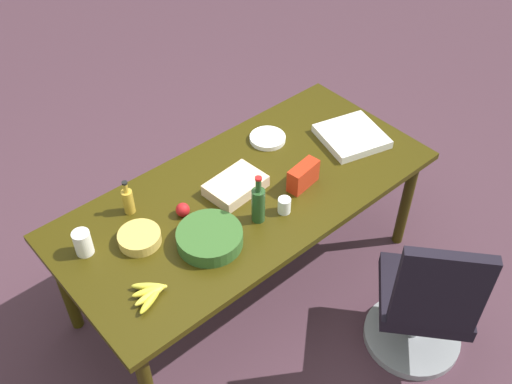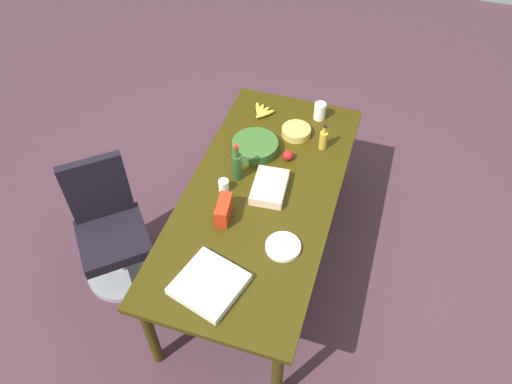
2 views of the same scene
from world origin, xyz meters
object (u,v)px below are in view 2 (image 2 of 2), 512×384
object	(u,v)px
wine_bottle	(237,166)
apple_red	(288,155)
mayo_jar	(320,111)
chip_bowl	(296,132)
conference_table	(261,200)
dressing_bottle	(323,139)
banana_bunch	(262,112)
paper_cup	(224,185)
salad_bowl	(255,146)
chip_bag_red	(224,210)
paper_plate_stack	(283,247)
office_chair	(113,236)
pizza_box	(209,284)
sheet_cake	(270,187)

from	to	relation	value
wine_bottle	apple_red	size ratio (longest dim) A/B	3.90
mayo_jar	chip_bowl	world-z (taller)	mayo_jar
chip_bowl	conference_table	bearing A→B (deg)	173.57
dressing_bottle	banana_bunch	bearing A→B (deg)	66.69
paper_cup	salad_bowl	bearing A→B (deg)	-10.47
salad_bowl	dressing_bottle	size ratio (longest dim) A/B	1.60
conference_table	chip_bag_red	xyz separation A→B (m)	(-0.27, 0.17, 0.14)
paper_plate_stack	paper_cup	size ratio (longest dim) A/B	2.44
office_chair	mayo_jar	world-z (taller)	office_chair
paper_plate_stack	banana_bunch	xyz separation A→B (m)	(1.20, 0.51, 0.01)
pizza_box	paper_plate_stack	xyz separation A→B (m)	(0.39, -0.33, -0.01)
banana_bunch	chip_bowl	world-z (taller)	chip_bowl
paper_plate_stack	chip_bag_red	world-z (taller)	chip_bag_red
chip_bowl	salad_bowl	bearing A→B (deg)	137.30
paper_cup	apple_red	bearing A→B (deg)	-38.45
paper_cup	pizza_box	bearing A→B (deg)	-166.10
pizza_box	salad_bowl	world-z (taller)	salad_bowl
chip_bowl	chip_bag_red	size ratio (longest dim) A/B	1.10
sheet_cake	dressing_bottle	world-z (taller)	dressing_bottle
dressing_bottle	apple_red	distance (m)	0.29
apple_red	paper_plate_stack	bearing A→B (deg)	-166.85
wine_bottle	chip_bowl	world-z (taller)	wine_bottle
wine_bottle	dressing_bottle	distance (m)	0.69
salad_bowl	banana_bunch	size ratio (longest dim) A/B	1.70
apple_red	paper_cup	bearing A→B (deg)	141.55
office_chair	banana_bunch	size ratio (longest dim) A/B	5.03
salad_bowl	chip_bag_red	xyz separation A→B (m)	(-0.66, -0.00, 0.03)
pizza_box	paper_cup	distance (m)	0.76
wine_bottle	office_chair	bearing A→B (deg)	121.04
sheet_cake	paper_cup	size ratio (longest dim) A/B	3.56
office_chair	pizza_box	world-z (taller)	office_chair
chip_bowl	pizza_box	bearing A→B (deg)	174.39
paper_plate_stack	paper_cup	bearing A→B (deg)	56.22
sheet_cake	mayo_jar	xyz separation A→B (m)	(0.86, -0.15, 0.03)
banana_bunch	paper_plate_stack	bearing A→B (deg)	-156.86
conference_table	paper_plate_stack	bearing A→B (deg)	-146.19
dressing_bottle	office_chair	bearing A→B (deg)	126.49
apple_red	office_chair	bearing A→B (deg)	125.00
paper_plate_stack	chip_bag_red	xyz separation A→B (m)	(0.12, 0.43, 0.05)
salad_bowl	wine_bottle	distance (m)	0.31
paper_plate_stack	paper_cup	xyz separation A→B (m)	(0.35, 0.52, 0.03)
chip_bowl	paper_cup	distance (m)	0.78
chip_bag_red	banana_bunch	bearing A→B (deg)	4.35
sheet_cake	wine_bottle	world-z (taller)	wine_bottle
banana_bunch	apple_red	size ratio (longest dim) A/B	2.63
sheet_cake	chip_bag_red	xyz separation A→B (m)	(-0.31, 0.21, 0.03)
banana_bunch	mayo_jar	bearing A→B (deg)	-78.44
salad_bowl	dressing_bottle	bearing A→B (deg)	-68.68
salad_bowl	chip_bowl	size ratio (longest dim) A/B	1.54
mayo_jar	pizza_box	xyz separation A→B (m)	(-1.69, 0.27, -0.04)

